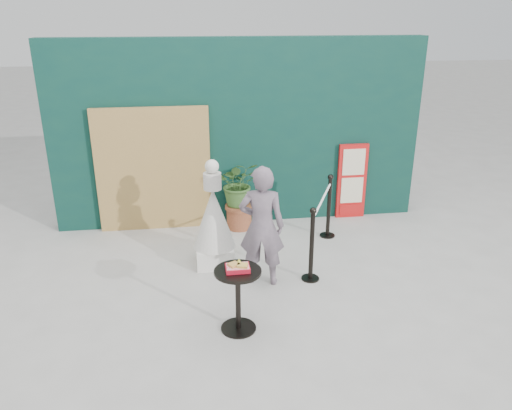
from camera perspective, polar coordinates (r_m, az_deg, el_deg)
name	(u,v)px	position (r m, az deg, el deg)	size (l,w,h in m)	color
ground	(271,323)	(5.92, 1.67, -13.32)	(60.00, 60.00, 0.00)	#ADAAA5
back_wall	(239,133)	(8.21, -1.93, 8.19)	(6.00, 0.30, 3.00)	#0A2F2A
bamboo_fence	(154,170)	(8.11, -11.62, 3.93)	(1.80, 0.08, 2.00)	tan
woman	(262,226)	(6.36, 0.66, -2.44)	(0.59, 0.38, 1.61)	slate
menu_board	(352,181)	(8.66, 10.90, 2.67)	(0.50, 0.07, 1.30)	red
statue	(214,223)	(6.92, -4.85, -2.06)	(0.60, 0.60, 1.54)	white
cafe_table	(238,291)	(5.56, -2.07, -9.74)	(0.52, 0.52, 0.75)	black
food_basket	(238,267)	(5.42, -2.10, -7.11)	(0.26, 0.19, 0.11)	red
planter	(239,189)	(8.06, -1.98, 1.79)	(0.68, 0.59, 1.16)	#945830
stanchion_barrier	(321,225)	(7.23, 7.44, -2.26)	(0.84, 1.54, 1.03)	black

